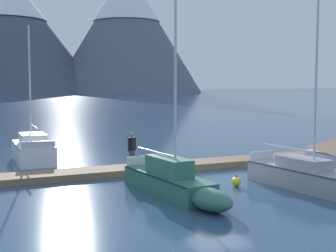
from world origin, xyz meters
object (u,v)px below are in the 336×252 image
Objects in this scene: mooring_buoy_channel_marker at (236,182)px; sailboat_mid_dock_port at (175,182)px; sailboat_second_berth at (32,149)px; sailboat_mid_dock_starboard at (311,177)px; person_on_dock at (132,148)px.

sailboat_mid_dock_port is at bearing -166.58° from mooring_buoy_channel_marker.
sailboat_second_berth is 0.91× the size of sailboat_mid_dock_port.
mooring_buoy_channel_marker is (-2.50, 1.65, -0.35)m from sailboat_mid_dock_starboard.
sailboat_mid_dock_starboard reaches higher than sailboat_second_berth.
person_on_dock is (-5.80, 5.87, 0.71)m from sailboat_mid_dock_starboard.
sailboat_mid_dock_port is 5.63m from sailboat_mid_dock_starboard.
person_on_dock is 3.49× the size of mooring_buoy_channel_marker.
sailboat_mid_dock_port is (4.38, -10.57, -0.08)m from sailboat_second_berth.
sailboat_second_berth is 15.45× the size of mooring_buoy_channel_marker.
sailboat_mid_dock_starboard is 3.02m from mooring_buoy_channel_marker.
sailboat_mid_dock_port is at bearing -67.48° from sailboat_second_berth.
sailboat_mid_dock_port is at bearing -87.11° from person_on_dock.
sailboat_mid_dock_starboard is at bearing -33.37° from mooring_buoy_channel_marker.
person_on_dock is 5.46m from mooring_buoy_channel_marker.
sailboat_mid_dock_port reaches higher than sailboat_second_berth.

